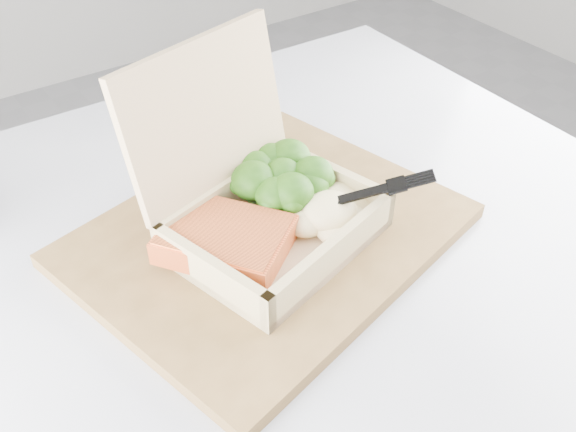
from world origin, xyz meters
TOP-DOWN VIEW (x-y plane):
  - cafe_table at (-0.10, -0.03)m, footprint 0.89×0.89m
  - serving_tray at (-0.10, 0.03)m, footprint 0.43×0.38m
  - takeout_container at (-0.11, 0.04)m, footprint 0.24×0.23m
  - salmon_fillet at (-0.16, 0.02)m, footprint 0.14×0.15m
  - broccoli_pile at (-0.06, 0.06)m, footprint 0.11×0.11m
  - mashed_potatoes at (-0.05, -0.00)m, footprint 0.09×0.08m
  - plastic_fork at (-0.07, 0.01)m, footprint 0.15×0.10m
  - receipt at (-0.06, 0.22)m, footprint 0.08×0.13m

SIDE VIEW (x-z plane):
  - cafe_table at x=-0.10m, z-range 0.18..0.94m
  - receipt at x=-0.06m, z-range 0.76..0.76m
  - serving_tray at x=-0.10m, z-range 0.76..0.77m
  - salmon_fillet at x=-0.16m, z-range 0.78..0.81m
  - mashed_potatoes at x=-0.05m, z-range 0.78..0.82m
  - broccoli_pile at x=-0.06m, z-range 0.78..0.82m
  - plastic_fork at x=-0.07m, z-range 0.79..0.83m
  - takeout_container at x=-0.11m, z-range 0.73..0.91m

